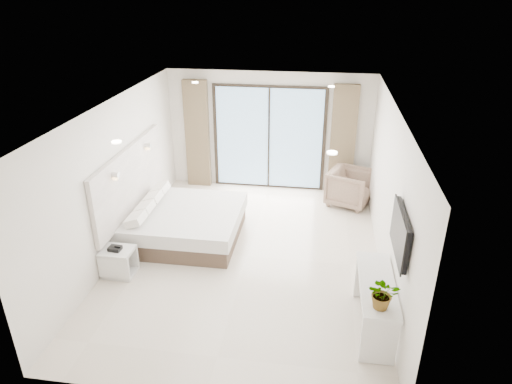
% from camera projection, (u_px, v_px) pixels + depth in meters
% --- Properties ---
extents(ground, '(6.20, 6.20, 0.00)m').
position_uv_depth(ground, '(247.00, 256.00, 8.13)').
color(ground, beige).
rests_on(ground, ground).
extents(room_shell, '(4.62, 6.22, 2.72)m').
position_uv_depth(room_shell, '(243.00, 157.00, 8.18)').
color(room_shell, silver).
rests_on(room_shell, ground).
extents(bed, '(2.05, 1.95, 0.71)m').
position_uv_depth(bed, '(185.00, 223.00, 8.61)').
color(bed, brown).
rests_on(bed, ground).
extents(nightstand, '(0.53, 0.44, 0.47)m').
position_uv_depth(nightstand, '(119.00, 262.00, 7.54)').
color(nightstand, silver).
rests_on(nightstand, ground).
extents(phone, '(0.21, 0.17, 0.07)m').
position_uv_depth(phone, '(115.00, 248.00, 7.41)').
color(phone, black).
rests_on(phone, nightstand).
extents(console_desk, '(0.47, 1.51, 0.77)m').
position_uv_depth(console_desk, '(376.00, 295.00, 6.24)').
color(console_desk, silver).
rests_on(console_desk, ground).
extents(plant, '(0.40, 0.44, 0.33)m').
position_uv_depth(plant, '(383.00, 297.00, 5.61)').
color(plant, '#33662D').
rests_on(plant, console_desk).
extents(armchair, '(1.03, 1.06, 0.87)m').
position_uv_depth(armchair, '(350.00, 186.00, 9.85)').
color(armchair, '#947261').
rests_on(armchair, ground).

